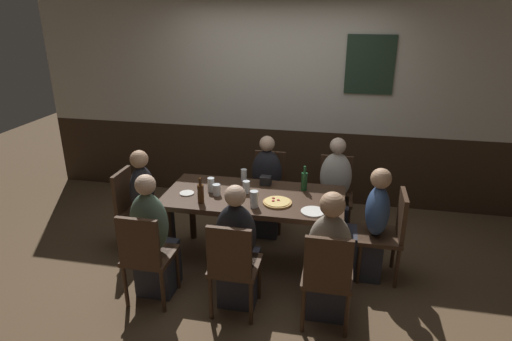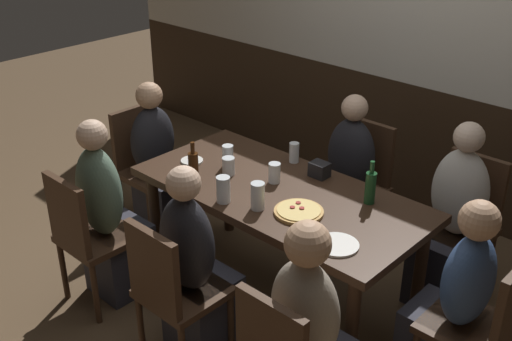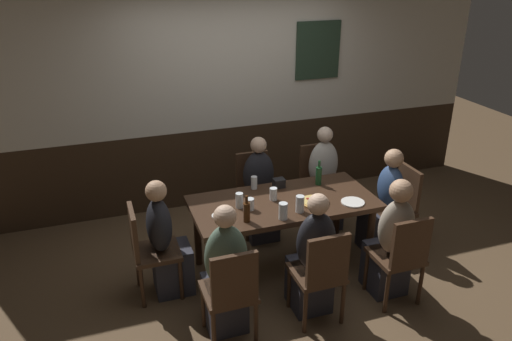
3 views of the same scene
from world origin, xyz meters
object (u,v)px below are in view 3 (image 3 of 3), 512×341
Objects in this scene: person_head_east at (384,208)px; beer_glass_half at (283,212)px; chair_right_far at (318,178)px; tumbler_water at (300,205)px; dining_table at (283,209)px; pizza at (314,202)px; beer_bottle_green at (319,175)px; person_mid_near at (312,263)px; person_left_near at (225,279)px; person_right_far at (324,185)px; pint_glass_pale at (239,201)px; chair_head_west at (148,247)px; pint_glass_amber at (254,183)px; chair_head_east at (398,203)px; person_mid_far at (260,196)px; pint_glass_stout at (250,205)px; plate_white_small at (220,216)px; person_right_near at (391,246)px; condiment_caddy at (279,183)px; beer_bottle_brown at (247,211)px; beer_glass_tall at (273,194)px; chair_mid_far at (255,188)px; person_head_west at (166,247)px; plate_white_large at (353,202)px; chair_mid_near at (321,271)px; chair_left_near at (231,290)px; chair_right_near at (401,254)px.

person_head_east reaches higher than beer_glass_half.
tumbler_water is (-0.71, -1.07, 0.31)m from chair_right_far.
beer_glass_half is (-0.13, -0.32, 0.15)m from dining_table.
dining_table is 1.97× the size of chair_right_far.
beer_bottle_green is at bearing 59.37° from pizza.
person_left_near is (-0.76, -0.00, 0.01)m from person_mid_near.
pint_glass_pale is at bearing -151.13° from person_right_far.
chair_right_far is 2.13m from person_left_near.
pint_glass_amber is (1.10, 0.34, 0.30)m from chair_head_west.
chair_head_east is 1.74m from pint_glass_pale.
tumbler_water is 0.62m from beer_bottle_green.
person_mid_far is 10.33× the size of pint_glass_stout.
person_right_far is at bearing 28.42° from plate_white_small.
person_right_far reaches higher than person_right_near.
person_right_far is (-0.00, -0.16, -0.01)m from chair_right_far.
person_left_near is 1.53m from person_mid_far.
pint_glass_pale is (-0.08, 0.07, 0.01)m from pint_glass_stout.
person_mid_near reaches higher than pint_glass_amber.
pizza is at bearing -65.94° from condiment_caddy.
beer_bottle_brown is (-0.45, -0.92, 0.37)m from person_mid_far.
person_right_far is at bearing 36.05° from beer_glass_tall.
person_head_east is 4.11× the size of pizza.
chair_head_east is 1.53m from pint_glass_amber.
tumbler_water is 0.72m from plate_white_small.
pizza is at bearing -5.04° from chair_head_west.
beer_glass_half is (0.63, 0.34, 0.32)m from person_left_near.
chair_mid_far is 0.62m from condiment_caddy.
person_head_west is 1.75m from plate_white_large.
chair_mid_near reaches higher than pizza.
chair_mid_far is (0.00, 1.65, 0.00)m from chair_mid_near.
chair_head_east is 0.98m from chair_right_far.
chair_mid_near is 0.78× the size of person_mid_far.
person_left_near is at bearing -179.99° from person_right_near.
pizza is at bearing -28.60° from beer_glass_tall.
person_right_far is 1.40m from pint_glass_pale.
beer_glass_half is at bearing 28.79° from person_left_near.
pint_glass_amber is (-1.46, 0.34, 0.30)m from chair_head_east.
condiment_caddy is (0.83, 1.11, 0.29)m from chair_left_near.
person_left_near reaches higher than chair_mid_near.
person_left_near is 4.62× the size of beer_bottle_green.
person_mid_far is (-0.00, -0.16, -0.03)m from chair_mid_far.
pint_glass_pale is at bearing 0.47° from chair_head_west.
pint_glass_amber is at bearing 17.00° from chair_head_west.
person_right_near is (0.76, -1.49, -0.01)m from chair_mid_far.
chair_right_near is at bearing -73.51° from plate_white_large.
tumbler_water is at bearing -64.63° from beer_glass_tall.
beer_bottle_green is at bearing 105.92° from chair_right_near.
pizza is (0.25, -0.14, 0.10)m from dining_table.
person_mid_far reaches higher than beer_bottle_brown.
pint_glass_amber is 0.52× the size of beer_bottle_brown.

